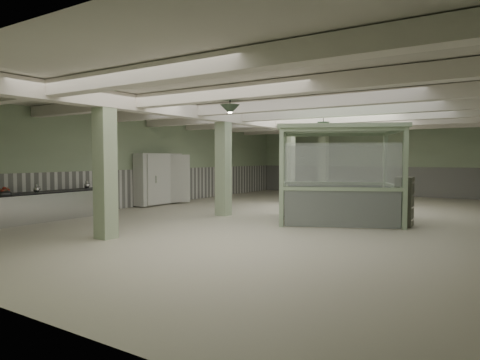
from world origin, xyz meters
The scene contains 28 objects.
floor centered at (0.00, 0.00, 0.00)m, with size 20.00×20.00×0.00m, color beige.
ceiling centered at (0.00, 0.00, 3.60)m, with size 14.00×20.00×0.02m, color beige.
wall_back centered at (0.00, 10.00, 1.80)m, with size 14.00×0.02×3.60m, color #A3BA95.
wall_left centered at (-7.00, 0.00, 1.80)m, with size 0.02×20.00×3.60m, color #A3BA95.
wainscot_left centered at (-6.97, 0.00, 0.75)m, with size 0.05×19.90×1.50m, color white.
wainscot_back centered at (0.00, 9.97, 0.75)m, with size 13.90×0.05×1.50m, color white.
girder centered at (-2.50, 0.00, 3.38)m, with size 0.45×19.90×0.40m, color white.
beam_a centered at (0.00, -7.50, 3.42)m, with size 13.90×0.35×0.32m, color white.
beam_b centered at (0.00, -5.00, 3.42)m, with size 13.90×0.35×0.32m, color white.
beam_c centered at (0.00, -2.50, 3.42)m, with size 13.90×0.35×0.32m, color white.
beam_d centered at (0.00, 0.00, 3.42)m, with size 13.90×0.35×0.32m, color white.
beam_e centered at (0.00, 2.50, 3.42)m, with size 13.90×0.35×0.32m, color white.
beam_f centered at (0.00, 5.00, 3.42)m, with size 13.90×0.35×0.32m, color white.
beam_g centered at (0.00, 7.50, 3.42)m, with size 13.90×0.35×0.32m, color white.
column_a centered at (-2.50, -6.00, 1.80)m, with size 0.42×0.42×3.60m, color #A9BE99.
column_b centered at (-2.50, -1.00, 1.80)m, with size 0.42×0.42×3.60m, color #A9BE99.
column_c centered at (-2.50, 4.00, 1.80)m, with size 0.42×0.42×3.60m, color #A9BE99.
column_d centered at (-2.50, 8.00, 1.80)m, with size 0.42×0.42×3.60m, color #A9BE99.
pendant_front centered at (0.50, -5.00, 3.05)m, with size 0.44×0.44×0.22m, color #334434.
pendant_mid centered at (0.50, 0.50, 3.05)m, with size 0.44×0.44×0.22m, color #334434.
pendant_back centered at (0.50, 5.50, 3.05)m, with size 0.44×0.44×0.22m, color #334434.
prep_counter centered at (-6.54, -5.29, 0.46)m, with size 0.91×5.25×0.91m.
pitcher_near centered at (-6.58, -3.43, 1.03)m, with size 0.18×0.21×0.27m, color #BABABF, non-canonical shape.
pitcher_far centered at (-6.41, -5.39, 1.03)m, with size 0.18×0.21×0.26m, color #BABABF, non-canonical shape.
veg_colander centered at (-6.47, -6.36, 1.01)m, with size 0.47×0.47×0.21m, color #3F4044, non-canonical shape.
walkin_cooler centered at (-6.62, 0.19, 1.06)m, with size 1.08×2.31×2.12m.
guard_booth centered at (1.24, -0.13, 1.94)m, with size 4.58×4.30×2.93m.
filing_cabinet centered at (3.22, -0.06, 0.71)m, with size 0.46×0.66×1.42m, color #575749.
Camera 1 is at (5.90, -12.94, 1.98)m, focal length 32.00 mm.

